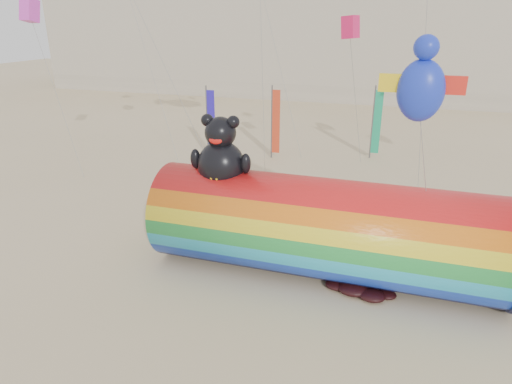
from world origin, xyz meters
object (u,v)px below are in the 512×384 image
(windsock_assembly, at_px, (325,226))
(hotel_building, at_px, (269,11))
(kite_handler, at_px, (356,247))
(fabric_bundle, at_px, (358,290))

(windsock_assembly, bearing_deg, hotel_building, 108.94)
(kite_handler, bearing_deg, windsock_assembly, -6.70)
(windsock_assembly, relative_size, fabric_bundle, 5.14)
(windsock_assembly, height_order, fabric_bundle, windsock_assembly)
(fabric_bundle, bearing_deg, windsock_assembly, 145.03)
(windsock_assembly, distance_m, fabric_bundle, 2.66)
(hotel_building, bearing_deg, fabric_bundle, -69.80)
(kite_handler, xyz_separation_m, fabric_bundle, (0.35, -1.86, -0.76))
(hotel_building, height_order, windsock_assembly, hotel_building)
(hotel_building, xyz_separation_m, windsock_assembly, (15.88, -46.27, -8.25))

